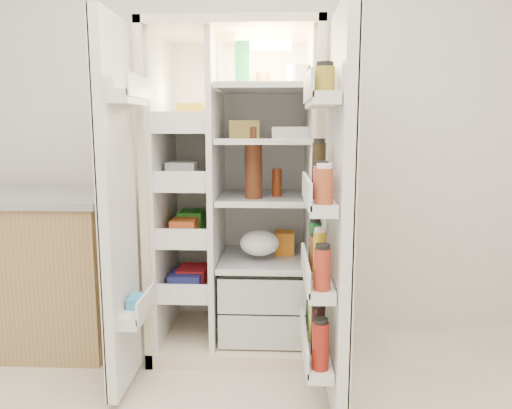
{
  "coord_description": "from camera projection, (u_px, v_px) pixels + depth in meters",
  "views": [
    {
      "loc": [
        0.23,
        -1.12,
        1.27
      ],
      "look_at": [
        0.12,
        1.25,
        0.89
      ],
      "focal_mm": 34.0,
      "sensor_mm": 36.0,
      "label": 1
    }
  ],
  "objects": [
    {
      "name": "freezer_door",
      "position": [
        119.0,
        211.0,
        2.23
      ],
      "size": [
        0.15,
        0.4,
        1.72
      ],
      "color": "silver",
      "rests_on": "floor"
    },
    {
      "name": "fridge_door",
      "position": [
        334.0,
        220.0,
        2.1
      ],
      "size": [
        0.17,
        0.58,
        1.72
      ],
      "color": "silver",
      "rests_on": "floor"
    },
    {
      "name": "refrigerator",
      "position": [
        240.0,
        218.0,
        2.83
      ],
      "size": [
        0.93,
        0.7,
        1.8
      ],
      "color": "beige",
      "rests_on": "floor"
    },
    {
      "name": "kitchen_counter",
      "position": [
        15.0,
        269.0,
        2.84
      ],
      "size": [
        1.23,
        0.66,
        0.89
      ],
      "color": "#9C7A4E",
      "rests_on": "floor"
    },
    {
      "name": "wall_back",
      "position": [
        242.0,
        115.0,
        3.08
      ],
      "size": [
        4.0,
        0.02,
        2.7
      ],
      "primitive_type": "cube",
      "color": "silver",
      "rests_on": "floor"
    }
  ]
}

